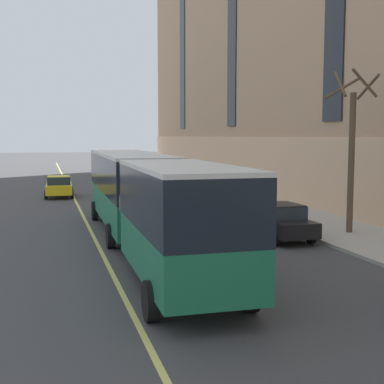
% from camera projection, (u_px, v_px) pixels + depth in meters
% --- Properties ---
extents(ground_plane, '(260.00, 260.00, 0.00)m').
position_uv_depth(ground_plane, '(166.00, 260.00, 19.28)').
color(ground_plane, '#424244').
extents(sidewalk, '(4.53, 160.00, 0.15)m').
position_uv_depth(sidewalk, '(345.00, 232.00, 24.58)').
color(sidewalk, '#ADA89E').
rests_on(sidewalk, ground).
extents(city_bus, '(3.02, 19.59, 3.68)m').
position_uv_depth(city_bus, '(144.00, 196.00, 20.95)').
color(city_bus, '#1E704C').
rests_on(city_bus, ground).
extents(parked_car_darkgray_1, '(2.07, 4.32, 1.56)m').
position_uv_depth(parked_car_darkgray_1, '(157.00, 176.00, 48.75)').
color(parked_car_darkgray_1, '#4C4C51').
rests_on(parked_car_darkgray_1, ground).
extents(parked_car_black_2, '(2.00, 4.32, 1.56)m').
position_uv_depth(parked_car_black_2, '(279.00, 221.00, 23.17)').
color(parked_car_black_2, black).
rests_on(parked_car_black_2, ground).
extents(parked_car_white_4, '(1.96, 4.51, 1.56)m').
position_uv_depth(parked_car_white_4, '(187.00, 188.00, 37.90)').
color(parked_car_white_4, silver).
rests_on(parked_car_white_4, ground).
extents(taxi_cab, '(2.13, 4.35, 1.56)m').
position_uv_depth(taxi_cab, '(59.00, 186.00, 39.06)').
color(taxi_cab, yellow).
rests_on(taxi_cab, ground).
extents(street_tree_mid_block, '(1.80, 1.82, 7.20)m').
position_uv_depth(street_tree_mid_block, '(352.00, 149.00, 23.72)').
color(street_tree_mid_block, brown).
rests_on(street_tree_mid_block, sidewalk).
extents(lane_centerline, '(0.16, 140.00, 0.01)m').
position_uv_depth(lane_centerline, '(99.00, 247.00, 21.59)').
color(lane_centerline, '#E0D66B').
rests_on(lane_centerline, ground).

